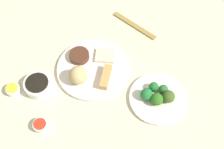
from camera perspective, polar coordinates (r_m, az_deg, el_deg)
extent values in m
cube|color=beige|center=(1.16, -3.10, -0.47)|extent=(2.20, 2.20, 0.02)
cylinder|color=white|center=(1.16, -3.88, 1.11)|extent=(0.28, 0.28, 0.02)
sphere|color=tan|center=(1.10, -6.73, -0.14)|extent=(0.07, 0.07, 0.07)
cube|color=tan|center=(1.11, -1.25, -0.50)|extent=(0.04, 0.10, 0.03)
cube|color=beige|center=(1.17, -1.36, 3.74)|extent=(0.09, 0.08, 0.01)
cylinder|color=#4F2C1D|center=(1.17, -6.49, 3.72)|extent=(0.08, 0.08, 0.02)
cylinder|color=white|center=(1.11, 8.97, -4.70)|extent=(0.21, 0.21, 0.01)
sphere|color=#2E6E1E|center=(1.07, 8.86, -4.86)|extent=(0.05, 0.05, 0.05)
sphere|color=#3C5C22|center=(1.08, 11.11, -4.30)|extent=(0.05, 0.05, 0.05)
sphere|color=#21722F|center=(1.10, 8.30, -2.35)|extent=(0.04, 0.04, 0.04)
sphere|color=#2B6D37|center=(1.10, 10.14, -3.02)|extent=(0.04, 0.04, 0.04)
sphere|color=#217436|center=(1.08, 6.85, -3.91)|extent=(0.05, 0.05, 0.05)
cylinder|color=white|center=(1.14, -14.41, -2.10)|extent=(0.11, 0.11, 0.04)
cylinder|color=black|center=(1.12, -14.66, -1.57)|extent=(0.09, 0.09, 0.00)
cylinder|color=white|center=(1.08, -13.94, -9.74)|extent=(0.05, 0.05, 0.03)
cylinder|color=red|center=(1.06, -14.11, -9.46)|extent=(0.04, 0.04, 0.00)
cylinder|color=white|center=(1.17, -18.99, -2.85)|extent=(0.05, 0.05, 0.03)
cylinder|color=yellow|center=(1.15, -19.20, -2.51)|extent=(0.04, 0.04, 0.00)
cube|color=olive|center=(1.29, 4.47, 9.64)|extent=(0.21, 0.10, 0.01)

